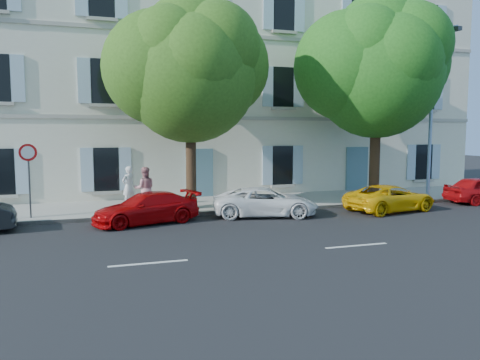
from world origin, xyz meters
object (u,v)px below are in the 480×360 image
object	(u,v)px
car_white_coupe	(265,202)
tree_left	(190,76)
street_lamp	(434,105)
pedestrian_b	(145,189)
car_red_coupe	(146,208)
pedestrian_a	(129,187)
car_yellow_supercar	(390,198)
road_sign	(28,165)
tree_right	(377,74)

from	to	relation	value
car_white_coupe	tree_left	xyz separation A→B (m)	(-2.56, 1.88, 4.99)
street_lamp	pedestrian_b	world-z (taller)	street_lamp
car_red_coupe	pedestrian_a	xyz separation A→B (m)	(-0.35, 3.19, 0.45)
street_lamp	pedestrian_a	bearing A→B (deg)	171.86
car_yellow_supercar	pedestrian_a	size ratio (longest dim) A/B	2.33
car_red_coupe	pedestrian_a	bearing A→B (deg)	171.30
car_red_coupe	pedestrian_a	distance (m)	3.24
street_lamp	pedestrian_a	world-z (taller)	street_lamp
tree_left	pedestrian_b	world-z (taller)	tree_left
tree_left	road_sign	xyz separation A→B (m)	(-6.11, -0.31, -3.44)
car_red_coupe	street_lamp	xyz separation A→B (m)	(13.46, 1.21, 4.02)
car_yellow_supercar	pedestrian_b	size ratio (longest dim) A/B	2.29
tree_right	pedestrian_a	xyz separation A→B (m)	(-11.08, 1.43, -4.93)
car_red_coupe	road_sign	bearing A→B (deg)	-127.06
car_red_coupe	tree_right	bearing A→B (deg)	84.31
car_red_coupe	car_white_coupe	size ratio (longest dim) A/B	0.94
car_white_coupe	car_red_coupe	bearing A→B (deg)	104.95
car_white_coupe	tree_left	bearing A→B (deg)	67.99
car_red_coupe	pedestrian_b	size ratio (longest dim) A/B	2.21
tree_left	tree_right	xyz separation A→B (m)	(8.65, -0.18, 0.38)
street_lamp	pedestrian_a	size ratio (longest dim) A/B	4.54
pedestrian_a	pedestrian_b	size ratio (longest dim) A/B	0.98
car_red_coupe	tree_right	xyz separation A→B (m)	(10.73, 1.76, 5.38)
road_sign	car_red_coupe	bearing A→B (deg)	-22.05
tree_left	tree_right	world-z (taller)	tree_right
pedestrian_a	road_sign	bearing A→B (deg)	-9.54
car_red_coupe	street_lamp	bearing A→B (deg)	80.14
tree_left	street_lamp	bearing A→B (deg)	-3.64
car_red_coupe	tree_left	bearing A→B (deg)	118.00
tree_left	car_white_coupe	bearing A→B (deg)	-36.21
road_sign	pedestrian_a	size ratio (longest dim) A/B	1.59
pedestrian_a	pedestrian_b	distance (m)	1.20
car_yellow_supercar	tree_left	world-z (taller)	tree_left
car_white_coupe	tree_right	size ratio (longest dim) A/B	0.45
car_white_coupe	tree_right	world-z (taller)	tree_right
car_red_coupe	car_white_coupe	xyz separation A→B (m)	(4.64, 0.06, 0.01)
pedestrian_b	tree_right	bearing A→B (deg)	-178.93
road_sign	street_lamp	world-z (taller)	street_lamp
tree_right	street_lamp	xyz separation A→B (m)	(2.74, -0.55, -1.36)
car_red_coupe	car_yellow_supercar	size ratio (longest dim) A/B	0.97
car_yellow_supercar	pedestrian_a	distance (m)	11.03
tree_left	tree_right	distance (m)	8.66
tree_left	pedestrian_b	size ratio (longest dim) A/B	4.80
tree_right	road_sign	size ratio (longest dim) A/B	3.30
tree_left	pedestrian_a	world-z (taller)	tree_left
tree_left	street_lamp	xyz separation A→B (m)	(11.39, -0.72, -0.98)
tree_left	road_sign	world-z (taller)	tree_left
car_yellow_supercar	car_white_coupe	bearing A→B (deg)	73.55
car_yellow_supercar	street_lamp	xyz separation A→B (m)	(3.43, 1.68, 4.02)
car_red_coupe	car_yellow_supercar	world-z (taller)	car_red_coupe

